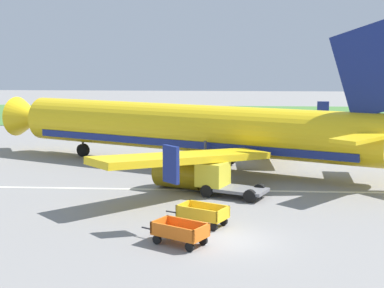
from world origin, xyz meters
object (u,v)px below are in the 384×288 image
(baggage_cart_nearest, at_px, (180,232))
(baggage_cart_second_in_row, at_px, (203,214))
(airplane, at_px, (201,130))
(service_truck_beside_carts, at_px, (220,178))

(baggage_cart_nearest, relative_size, baggage_cart_second_in_row, 0.98)
(airplane, distance_m, baggage_cart_nearest, 18.21)
(baggage_cart_nearest, relative_size, service_truck_beside_carts, 0.72)
(baggage_cart_second_in_row, bearing_deg, baggage_cart_nearest, -107.06)
(airplane, xyz_separation_m, baggage_cart_second_in_row, (0.79, -14.96, -2.45))
(airplane, bearing_deg, baggage_cart_nearest, -90.50)
(service_truck_beside_carts, bearing_deg, baggage_cart_second_in_row, -97.16)
(baggage_cart_second_in_row, distance_m, service_truck_beside_carts, 6.58)
(baggage_cart_second_in_row, bearing_deg, airplane, 93.01)
(airplane, height_order, service_truck_beside_carts, airplane)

